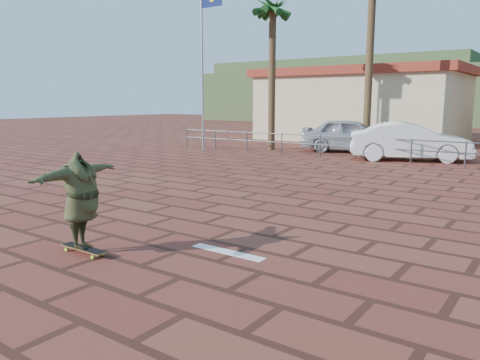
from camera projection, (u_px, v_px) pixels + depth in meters
name	position (u px, v px, depth m)	size (l,w,h in m)	color
ground	(236.00, 230.00, 9.16)	(120.00, 120.00, 0.00)	brown
paint_stripe	(228.00, 252.00, 7.80)	(1.40, 0.22, 0.01)	white
guardrail	(411.00, 147.00, 18.70)	(24.06, 0.06, 1.00)	#47494F
flagpole	(204.00, 57.00, 22.87)	(1.30, 0.10, 8.00)	gray
palm_far_left	(273.00, 12.00, 23.16)	(2.40, 2.40, 8.25)	brown
building_west	(361.00, 104.00, 29.89)	(12.60, 7.60, 4.50)	beige
hill_back	(342.00, 90.00, 66.07)	(35.00, 14.00, 8.00)	#384C28
longboard	(84.00, 249.00, 7.73)	(1.00, 0.23, 0.10)	olive
skateboarder	(81.00, 200.00, 7.59)	(1.97, 0.54, 1.60)	#3A3E21
car_silver	(351.00, 135.00, 23.01)	(1.95, 4.86, 1.65)	#A5A7AC
car_white	(410.00, 142.00, 19.70)	(1.70, 4.87, 1.61)	white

